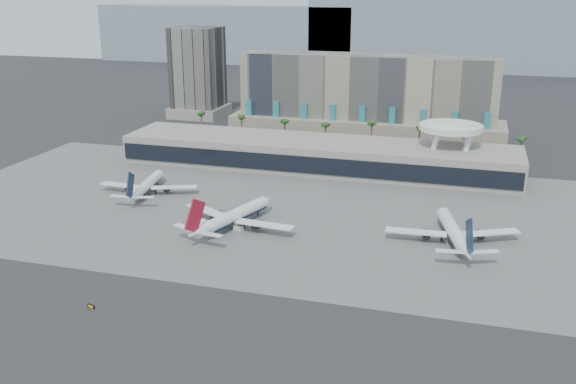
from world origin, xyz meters
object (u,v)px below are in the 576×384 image
(service_vehicle_a, at_px, (199,223))
(service_vehicle_b, at_px, (238,228))
(airliner_left, at_px, (147,185))
(airliner_right, at_px, (454,231))
(taxiway_sign, at_px, (91,306))
(airliner_centre, at_px, (234,216))

(service_vehicle_a, distance_m, service_vehicle_b, 13.90)
(airliner_left, xyz_separation_m, service_vehicle_b, (46.68, -25.87, -2.62))
(airliner_left, distance_m, airliner_right, 115.32)
(airliner_left, height_order, taxiway_sign, airliner_left)
(airliner_centre, distance_m, taxiway_sign, 63.26)
(service_vehicle_b, relative_size, taxiway_sign, 1.45)
(airliner_left, height_order, airliner_right, airliner_right)
(airliner_left, relative_size, airliner_centre, 0.91)
(service_vehicle_a, bearing_deg, service_vehicle_b, -20.99)
(airliner_centre, xyz_separation_m, service_vehicle_a, (-11.48, -2.19, -2.83))
(airliner_left, relative_size, taxiway_sign, 17.72)
(airliner_centre, relative_size, service_vehicle_a, 9.99)
(airliner_centre, bearing_deg, service_vehicle_a, -152.00)
(airliner_right, distance_m, service_vehicle_b, 68.10)
(airliner_right, xyz_separation_m, service_vehicle_a, (-81.32, -9.05, -2.71))
(airliner_right, xyz_separation_m, service_vehicle_b, (-67.42, -9.13, -2.95))
(airliner_centre, height_order, taxiway_sign, airliner_centre)
(airliner_left, height_order, service_vehicle_a, airliner_left)
(airliner_left, xyz_separation_m, taxiway_sign, (29.90, -85.12, -2.95))
(service_vehicle_b, bearing_deg, service_vehicle_a, -159.09)
(airliner_left, xyz_separation_m, airliner_centre, (44.26, -23.60, 0.44))
(airliner_centre, distance_m, service_vehicle_a, 12.03)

